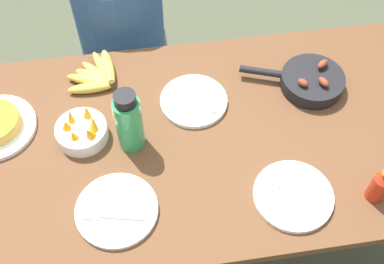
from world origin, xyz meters
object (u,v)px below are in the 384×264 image
(hot_sauce_bottle, at_px, (381,184))
(empty_plate_far_left, at_px, (117,210))
(empty_plate_near_front, at_px, (194,101))
(fruit_bowl_citrus, at_px, (82,131))
(water_bottle, at_px, (129,121))
(person_figure, at_px, (126,58))
(skillet, at_px, (311,81))
(empty_plate_far_right, at_px, (293,196))
(banana_bunch, at_px, (98,76))

(hot_sauce_bottle, bearing_deg, empty_plate_far_left, 175.22)
(empty_plate_near_front, xyz_separation_m, fruit_bowl_citrus, (-0.37, -0.09, 0.02))
(water_bottle, relative_size, person_figure, 0.19)
(skillet, bearing_deg, hot_sauce_bottle, 118.31)
(empty_plate_far_left, distance_m, person_figure, 0.94)
(empty_plate_near_front, relative_size, fruit_bowl_citrus, 1.39)
(water_bottle, bearing_deg, empty_plate_far_right, -30.63)
(empty_plate_near_front, bearing_deg, hot_sauce_bottle, -42.42)
(fruit_bowl_citrus, xyz_separation_m, water_bottle, (0.15, -0.04, 0.08))
(banana_bunch, distance_m, empty_plate_near_front, 0.35)
(empty_plate_near_front, xyz_separation_m, hot_sauce_bottle, (0.47, -0.43, 0.06))
(fruit_bowl_citrus, distance_m, water_bottle, 0.18)
(empty_plate_far_right, distance_m, water_bottle, 0.53)
(banana_bunch, bearing_deg, skillet, -11.06)
(person_figure, bearing_deg, empty_plate_far_right, -63.65)
(hot_sauce_bottle, distance_m, person_figure, 1.23)
(skillet, distance_m, empty_plate_far_left, 0.78)
(empty_plate_far_right, bearing_deg, banana_bunch, 134.83)
(water_bottle, bearing_deg, skillet, 12.80)
(fruit_bowl_citrus, bearing_deg, banana_bunch, 76.32)
(empty_plate_far_right, height_order, water_bottle, water_bottle)
(banana_bunch, xyz_separation_m, water_bottle, (0.09, -0.28, 0.09))
(banana_bunch, height_order, water_bottle, water_bottle)
(banana_bunch, relative_size, person_figure, 0.16)
(empty_plate_far_right, distance_m, hot_sauce_bottle, 0.25)
(banana_bunch, relative_size, empty_plate_far_right, 0.82)
(banana_bunch, distance_m, skillet, 0.73)
(skillet, distance_m, empty_plate_far_right, 0.44)
(empty_plate_far_right, bearing_deg, fruit_bowl_citrus, 152.82)
(water_bottle, bearing_deg, empty_plate_far_left, -105.02)
(empty_plate_far_left, distance_m, fruit_bowl_citrus, 0.29)
(empty_plate_near_front, relative_size, empty_plate_far_right, 0.96)
(banana_bunch, height_order, hot_sauce_bottle, hot_sauce_bottle)
(empty_plate_near_front, bearing_deg, water_bottle, -149.02)
(empty_plate_far_right, height_order, person_figure, person_figure)
(empty_plate_far_left, bearing_deg, hot_sauce_bottle, -4.78)
(empty_plate_far_left, xyz_separation_m, hot_sauce_bottle, (0.75, -0.06, 0.06))
(water_bottle, height_order, person_figure, person_figure)
(empty_plate_far_left, bearing_deg, empty_plate_far_right, -3.45)
(empty_plate_near_front, bearing_deg, banana_bunch, 154.16)
(fruit_bowl_citrus, bearing_deg, empty_plate_far_left, -72.18)
(hot_sauce_bottle, bearing_deg, empty_plate_near_front, 137.58)
(empty_plate_near_front, xyz_separation_m, person_figure, (-0.22, 0.52, -0.29))
(fruit_bowl_citrus, xyz_separation_m, hot_sauce_bottle, (0.84, -0.34, 0.03))
(empty_plate_near_front, bearing_deg, fruit_bowl_citrus, -166.72)
(skillet, xyz_separation_m, empty_plate_far_left, (-0.69, -0.38, -0.02))
(empty_plate_far_left, relative_size, water_bottle, 1.03)
(empty_plate_far_right, bearing_deg, empty_plate_far_left, 176.55)
(banana_bunch, relative_size, hot_sauce_bottle, 1.24)
(empty_plate_far_left, height_order, water_bottle, water_bottle)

